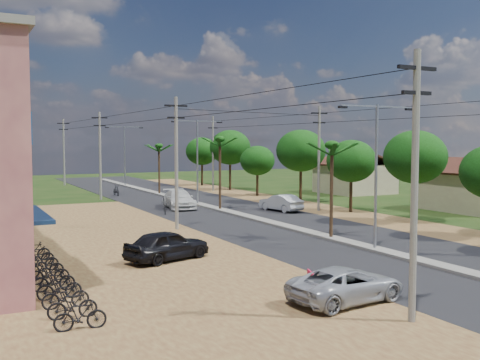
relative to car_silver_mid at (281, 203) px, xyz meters
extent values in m
plane|color=black|center=(-4.46, -17.25, -0.71)|extent=(160.00, 160.00, 0.00)
cube|color=black|center=(-4.46, -2.25, -0.69)|extent=(12.00, 110.00, 0.04)
cube|color=#605E56|center=(-4.46, 0.75, -0.62)|extent=(1.00, 90.00, 0.18)
cube|color=brown|center=(-19.46, -9.25, -0.69)|extent=(18.00, 46.00, 0.04)
cube|color=brown|center=(4.04, -2.25, -0.70)|extent=(5.00, 90.00, 0.03)
cube|color=#0F213F|center=(-22.06, -17.25, 2.39)|extent=(0.80, 5.40, 0.15)
cube|color=black|center=(-22.41, -17.25, 0.59)|extent=(0.10, 3.00, 2.40)
cube|color=navy|center=(-22.38, -17.25, 5.79)|extent=(0.12, 4.20, 1.20)
cube|color=#0F213F|center=(-22.06, -10.25, 2.39)|extent=(0.80, 5.40, 0.15)
cube|color=black|center=(-22.41, -10.25, 0.59)|extent=(0.10, 3.00, 2.40)
cube|color=navy|center=(-22.38, -10.25, 5.14)|extent=(0.12, 4.20, 1.20)
cube|color=#0F213F|center=(-22.06, -3.25, 2.39)|extent=(0.80, 5.40, 0.15)
cube|color=black|center=(-22.41, -3.25, 0.59)|extent=(0.10, 3.00, 2.40)
cube|color=tan|center=(15.54, -7.25, 0.94)|extent=(7.00, 7.00, 3.30)
cube|color=tan|center=(16.54, 10.75, 0.94)|extent=(7.00, 7.00, 3.30)
cylinder|color=black|center=(5.24, -10.25, 1.56)|extent=(0.28, 0.28, 4.55)
ellipsoid|color=black|center=(5.24, -10.25, 4.16)|extent=(4.60, 4.60, 3.91)
cylinder|color=black|center=(4.94, -3.25, 1.32)|extent=(0.28, 0.28, 4.06)
ellipsoid|color=black|center=(4.94, -3.25, 3.64)|extent=(4.20, 4.20, 3.57)
cylinder|color=black|center=(5.14, 4.75, 1.67)|extent=(0.28, 0.28, 4.76)
ellipsoid|color=black|center=(5.14, 4.75, 4.39)|extent=(4.80, 4.80, 4.08)
cylinder|color=black|center=(4.74, 12.75, 1.11)|extent=(0.28, 0.28, 3.64)
ellipsoid|color=black|center=(4.74, 12.75, 3.19)|extent=(3.80, 3.80, 3.23)
cylinder|color=black|center=(5.34, 20.75, 1.74)|extent=(0.28, 0.28, 4.90)
ellipsoid|color=black|center=(5.34, 20.75, 4.54)|extent=(5.00, 5.00, 4.25)
cylinder|color=black|center=(5.04, 28.75, 1.46)|extent=(0.28, 0.28, 4.34)
ellipsoid|color=black|center=(5.04, 28.75, 3.94)|extent=(4.40, 4.40, 3.74)
cylinder|color=black|center=(-4.46, -13.25, 2.19)|extent=(0.22, 0.22, 5.80)
cylinder|color=black|center=(-4.46, 2.75, 2.39)|extent=(0.22, 0.22, 6.20)
cylinder|color=black|center=(-4.46, 18.75, 2.04)|extent=(0.22, 0.22, 5.50)
cylinder|color=gray|center=(-4.46, -17.25, 3.29)|extent=(0.16, 0.16, 8.00)
cube|color=gray|center=(-3.26, -17.25, 7.19)|extent=(2.40, 0.08, 0.08)
cube|color=gray|center=(-5.66, -17.25, 7.19)|extent=(2.40, 0.08, 0.08)
cube|color=black|center=(-2.16, -17.25, 7.09)|extent=(0.50, 0.18, 0.12)
cube|color=black|center=(-6.76, -17.25, 7.09)|extent=(0.50, 0.18, 0.12)
cylinder|color=gray|center=(-4.46, 7.75, 3.29)|extent=(0.16, 0.16, 8.00)
cube|color=gray|center=(-3.26, 7.75, 7.19)|extent=(2.40, 0.08, 0.08)
cube|color=gray|center=(-5.66, 7.75, 7.19)|extent=(2.40, 0.08, 0.08)
cube|color=black|center=(-2.16, 7.75, 7.09)|extent=(0.50, 0.18, 0.12)
cube|color=black|center=(-6.76, 7.75, 7.09)|extent=(0.50, 0.18, 0.12)
cylinder|color=gray|center=(-4.46, 32.75, 3.29)|extent=(0.16, 0.16, 8.00)
cube|color=gray|center=(-3.26, 32.75, 7.19)|extent=(2.40, 0.08, 0.08)
cube|color=gray|center=(-5.66, 32.75, 7.19)|extent=(2.40, 0.08, 0.08)
cube|color=black|center=(-2.16, 32.75, 7.09)|extent=(0.50, 0.18, 0.12)
cube|color=black|center=(-6.76, 32.75, 7.09)|extent=(0.50, 0.18, 0.12)
cylinder|color=#605E56|center=(-11.46, -27.25, 3.79)|extent=(0.24, 0.24, 9.00)
cube|color=black|center=(-11.46, -27.25, 7.69)|extent=(1.60, 0.12, 0.12)
cube|color=black|center=(-11.46, -27.25, 6.89)|extent=(1.20, 0.12, 0.12)
cylinder|color=#605E56|center=(-11.46, -5.25, 3.79)|extent=(0.24, 0.24, 9.00)
cube|color=black|center=(-11.46, -5.25, 7.69)|extent=(1.60, 0.12, 0.12)
cube|color=black|center=(-11.46, -5.25, 6.89)|extent=(1.20, 0.12, 0.12)
cylinder|color=#605E56|center=(-11.46, 16.75, 3.79)|extent=(0.24, 0.24, 9.00)
cube|color=black|center=(-11.46, 16.75, 7.69)|extent=(1.60, 0.12, 0.12)
cube|color=black|center=(-11.46, 16.75, 6.89)|extent=(1.20, 0.12, 0.12)
cylinder|color=#605E56|center=(-11.46, 37.75, 3.79)|extent=(0.24, 0.24, 9.00)
cube|color=black|center=(-11.46, 37.75, 7.69)|extent=(1.60, 0.12, 0.12)
cube|color=black|center=(-11.46, 37.75, 6.89)|extent=(1.20, 0.12, 0.12)
cylinder|color=#605E56|center=(3.04, -1.25, 3.79)|extent=(0.24, 0.24, 9.00)
cube|color=black|center=(3.04, -1.25, 7.69)|extent=(1.60, 0.12, 0.12)
cube|color=black|center=(3.04, -1.25, 6.89)|extent=(1.20, 0.12, 0.12)
cylinder|color=#605E56|center=(3.04, 20.75, 3.79)|extent=(0.24, 0.24, 9.00)
cube|color=black|center=(3.04, 20.75, 7.69)|extent=(1.60, 0.12, 0.12)
cube|color=black|center=(3.04, 20.75, 6.89)|extent=(1.20, 0.12, 0.12)
imported|color=#AAADB2|center=(0.00, 0.00, 0.00)|extent=(2.19, 4.51, 1.43)
imported|color=beige|center=(-7.05, 5.84, 0.09)|extent=(3.10, 5.81, 1.60)
imported|color=#AAADB2|center=(-11.96, -24.41, -0.06)|extent=(4.90, 2.66, 1.31)
imported|color=black|center=(-15.43, -14.40, 0.06)|extent=(4.86, 3.15, 1.54)
imported|color=black|center=(-9.46, 2.71, -0.22)|extent=(1.23, 1.98, 0.98)
imported|color=black|center=(-9.05, 19.85, -0.15)|extent=(0.64, 1.91, 1.13)
cube|color=#AA0F2F|center=(-12.46, -22.80, -0.27)|extent=(0.44, 1.02, 0.89)
cylinder|color=black|center=(-12.46, -23.29, -0.49)|extent=(0.04, 0.04, 0.44)
cylinder|color=black|center=(-12.46, -22.31, -0.49)|extent=(0.04, 0.04, 0.44)
imported|color=black|center=(-21.46, -23.07, -0.21)|extent=(1.70, 0.62, 1.00)
imported|color=black|center=(-21.46, -21.77, -0.21)|extent=(1.70, 0.62, 1.00)
imported|color=black|center=(-21.46, -20.47, -0.21)|extent=(1.70, 0.62, 1.00)
imported|color=black|center=(-21.46, -19.17, -0.21)|extent=(1.70, 0.62, 1.00)
imported|color=black|center=(-21.46, -17.87, -0.21)|extent=(1.70, 0.62, 1.00)
imported|color=black|center=(-21.46, -16.57, -0.21)|extent=(1.70, 0.62, 1.00)
imported|color=black|center=(-21.46, -15.27, -0.21)|extent=(1.70, 0.62, 1.00)
imported|color=black|center=(-21.46, -13.97, -0.21)|extent=(1.70, 0.62, 1.00)
imported|color=black|center=(-21.46, -12.67, -0.21)|extent=(1.70, 0.62, 1.00)
imported|color=black|center=(-21.46, -11.37, -0.21)|extent=(1.70, 0.62, 1.00)
camera|label=1|loc=(-24.91, -40.94, 5.33)|focal=42.00mm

